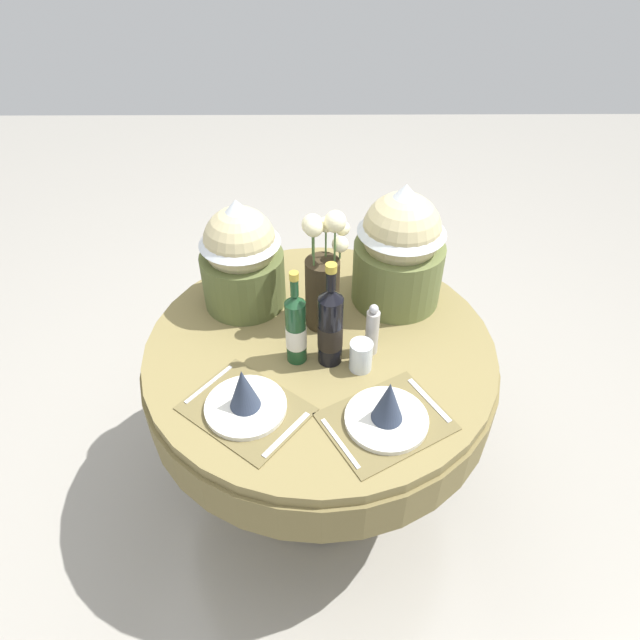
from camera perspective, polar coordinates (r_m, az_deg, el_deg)
ground at (r=2.43m, az=0.00°, el=-15.38°), size 8.00×8.00×0.00m
dining_table at (r=1.95m, az=0.01°, el=-5.28°), size 1.18×1.18×0.74m
place_setting_left at (r=1.64m, az=-7.63°, el=-7.90°), size 0.43×0.41×0.16m
place_setting_right at (r=1.61m, az=6.84°, el=-9.15°), size 0.42×0.39×0.16m
flower_vase at (r=1.82m, az=0.34°, el=4.41°), size 0.15×0.16×0.44m
wine_bottle_left at (r=1.71m, az=1.05°, el=-0.63°), size 0.08×0.08×0.37m
wine_bottle_centre at (r=1.72m, az=-2.46°, el=-0.83°), size 0.07×0.07×0.34m
tumbler_near_right at (r=1.75m, az=4.16°, el=-3.64°), size 0.07×0.07×0.10m
pepper_mill at (r=1.78m, az=5.31°, el=-1.07°), size 0.04×0.04×0.19m
gift_tub_back_left at (r=1.92m, az=-8.03°, el=6.92°), size 0.29×0.29×0.41m
gift_tub_back_right at (r=1.93m, az=8.15°, el=7.82°), size 0.31×0.31×0.45m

